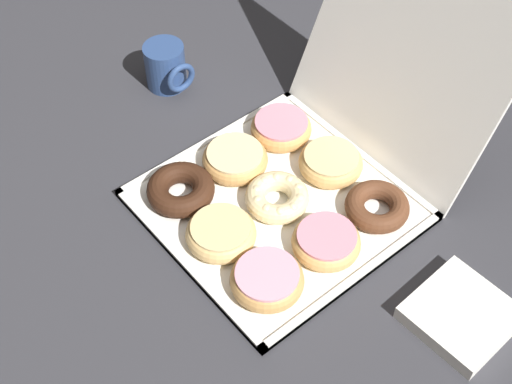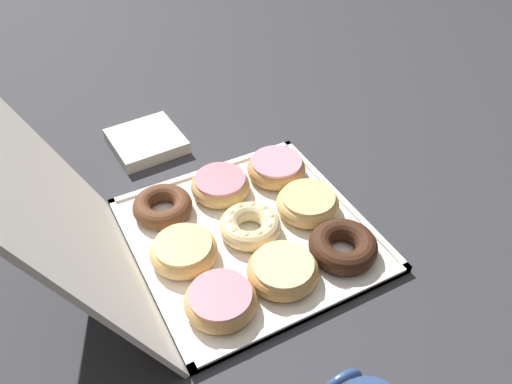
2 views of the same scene
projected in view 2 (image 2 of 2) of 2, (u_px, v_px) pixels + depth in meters
The scene contains 13 objects.
ground_plane at pixel (250, 237), 0.95m from camera, with size 3.00×3.00×0.00m, color #333338.
donut_box at pixel (250, 235), 0.94m from camera, with size 0.40×0.40×0.01m.
box_lid_open at pixel (65, 212), 0.72m from camera, with size 0.40×0.41×0.01m, color white.
chocolate_cake_ring_donut_0 at pixel (343, 246), 0.89m from camera, with size 0.12×0.12×0.04m.
glazed_ring_donut_1 at pixel (309, 205), 0.97m from camera, with size 0.12×0.12×0.04m.
pink_frosted_donut_2 at pixel (276, 168), 1.05m from camera, with size 0.12×0.12×0.04m.
glazed_ring_donut_3 at pixel (285, 269), 0.85m from camera, with size 0.12×0.12×0.04m.
cruller_donut_4 at pixel (249, 224), 0.93m from camera, with size 0.11×0.11×0.04m.
pink_frosted_donut_5 at pixel (219, 186), 1.01m from camera, with size 0.11×0.11×0.04m.
pink_frosted_donut_6 at pixel (221, 300), 0.81m from camera, with size 0.11×0.11×0.04m.
glazed_ring_donut_7 at pixel (184, 252), 0.88m from camera, with size 0.12×0.12×0.04m.
chocolate_cake_ring_donut_8 at pixel (163, 206), 0.97m from camera, with size 0.11×0.11×0.03m.
napkin_stack at pixel (146, 141), 1.14m from camera, with size 0.14×0.14×0.03m, color white.
Camera 2 is at (-0.58, 0.30, 0.69)m, focal length 36.64 mm.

